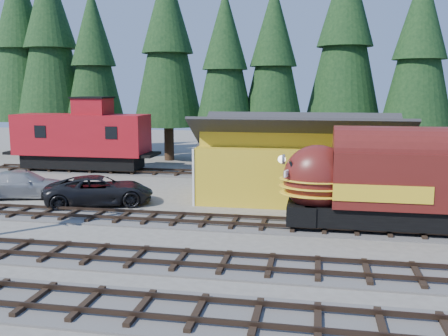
% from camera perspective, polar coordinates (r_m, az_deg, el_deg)
% --- Properties ---
extents(ground, '(120.00, 120.00, 0.00)m').
position_cam_1_polar(ground, '(21.51, 7.41, -9.58)').
color(ground, '#6B665B').
rests_on(ground, ground).
extents(track_spur, '(32.00, 3.20, 0.33)m').
position_cam_1_polar(track_spur, '(40.49, -5.39, -0.64)').
color(track_spur, '#4C4947').
rests_on(track_spur, ground).
extents(depot, '(12.80, 7.00, 5.30)m').
position_cam_1_polar(depot, '(31.13, 8.61, 1.79)').
color(depot, gold).
rests_on(depot, ground).
extents(conifer_backdrop, '(79.72, 21.24, 17.46)m').
position_cam_1_polar(conifer_backdrop, '(45.37, 12.58, 13.43)').
color(conifer_backdrop, black).
rests_on(conifer_backdrop, ground).
extents(locomotive, '(14.10, 2.80, 3.83)m').
position_cam_1_polar(locomotive, '(25.30, 21.92, -2.00)').
color(locomotive, black).
rests_on(locomotive, ground).
extents(caboose, '(11.06, 3.21, 5.75)m').
position_cam_1_polar(caboose, '(43.05, -15.89, 3.34)').
color(caboose, black).
rests_on(caboose, ground).
extents(pickup_truck_a, '(6.91, 5.11, 1.75)m').
position_cam_1_polar(pickup_truck_a, '(30.57, -14.04, -2.49)').
color(pickup_truck_a, black).
rests_on(pickup_truck_a, ground).
extents(pickup_truck_b, '(6.22, 3.81, 1.68)m').
position_cam_1_polar(pickup_truck_b, '(34.10, -21.92, -1.75)').
color(pickup_truck_b, '#96999D').
rests_on(pickup_truck_b, ground).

